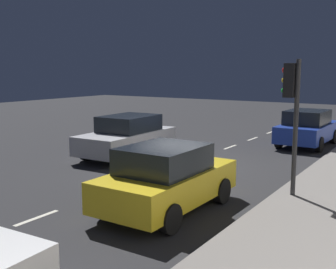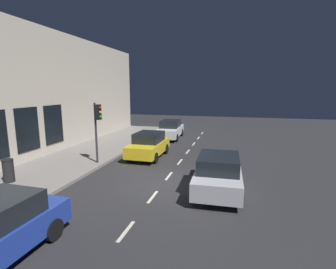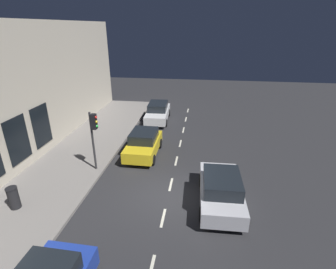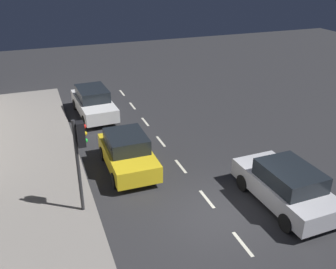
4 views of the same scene
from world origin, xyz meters
name	(u,v)px [view 4 (image 4 of 4)]	position (x,y,z in m)	size (l,w,h in m)	color
ground_plane	(219,215)	(0.00, 0.00, 0.00)	(60.00, 60.00, 0.00)	#28282B
sidewalk	(32,258)	(6.25, 0.00, 0.07)	(4.50, 32.00, 0.15)	gray
lane_centre_line	(207,199)	(0.00, -1.00, 0.00)	(0.12, 27.20, 0.01)	beige
traffic_light	(80,147)	(4.33, -1.77, 2.61)	(0.46, 0.32, 3.42)	#2D2D30
parked_car_0	(286,186)	(-2.50, 0.24, 0.79)	(2.07, 4.28, 1.58)	#B7B7BC
parked_car_1	(94,102)	(2.43, -10.72, 0.79)	(2.02, 4.47, 1.58)	silver
parked_car_3	(127,153)	(2.19, -4.18, 0.79)	(1.91, 3.83, 1.58)	gold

